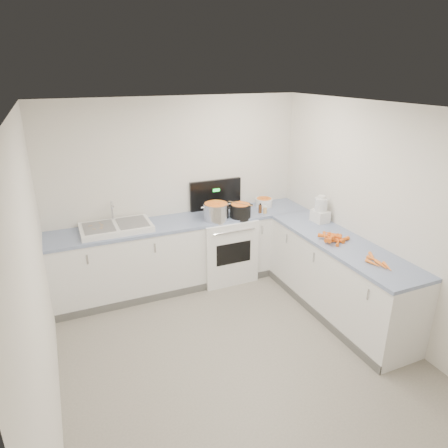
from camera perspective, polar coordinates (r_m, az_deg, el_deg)
name	(u,v)px	position (r m, az deg, el deg)	size (l,w,h in m)	color
floor	(239,356)	(4.41, 2.22, -18.36)	(3.50, 4.00, 0.00)	gray
ceiling	(244,109)	(3.41, 2.83, 16.04)	(3.50, 4.00, 0.00)	silver
wall_back	(178,192)	(5.49, -6.64, 4.62)	(3.50, 2.50, 0.00)	silver
wall_front	(413,400)	(2.40, 25.39, -21.72)	(3.50, 2.50, 0.00)	silver
wall_left	(37,285)	(3.43, -25.14, -7.96)	(4.00, 2.50, 0.00)	silver
wall_right	(385,221)	(4.72, 22.01, 0.35)	(4.00, 2.50, 0.00)	silver
counter_back	(187,252)	(5.50, -5.37, -4.00)	(3.50, 0.62, 0.94)	white
counter_right	(338,277)	(5.04, 15.96, -7.31)	(0.62, 2.20, 0.94)	white
stove	(224,246)	(5.66, -0.03, -3.10)	(0.76, 0.65, 1.36)	white
sink	(116,227)	(5.12, -15.16, -0.45)	(0.86, 0.52, 0.31)	white
steel_pot	(216,212)	(5.27, -1.14, 1.68)	(0.33, 0.33, 0.24)	silver
black_pot	(240,211)	(5.38, 2.35, 1.82)	(0.28, 0.28, 0.20)	black
wooden_spoon	(240,204)	(5.34, 2.37, 2.93)	(0.02, 0.02, 0.37)	#AD7A47
mixing_bowl	(264,202)	(5.85, 5.72, 3.12)	(0.25, 0.25, 0.11)	white
extract_bottle	(260,209)	(5.56, 5.18, 2.16)	(0.05, 0.05, 0.12)	#593319
spice_jar	(265,210)	(5.56, 5.89, 1.98)	(0.05, 0.05, 0.09)	#E5B266
food_processor	(321,211)	(5.33, 13.64, 1.87)	(0.18, 0.22, 0.36)	white
carrot_pile	(333,237)	(4.83, 15.33, -1.85)	(0.36, 0.36, 0.09)	orange
peeled_carrots	(378,262)	(4.40, 21.08, -5.10)	(0.19, 0.41, 0.04)	orange
peelings	(98,227)	(5.10, -17.57, -0.37)	(0.20, 0.22, 0.01)	tan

